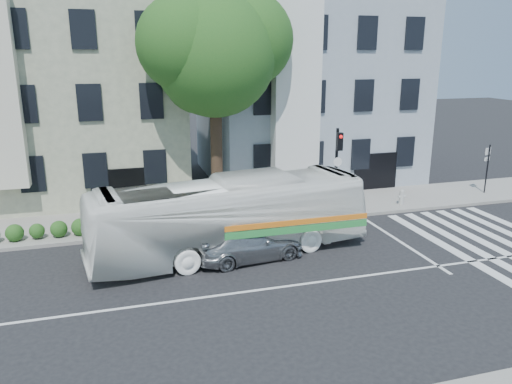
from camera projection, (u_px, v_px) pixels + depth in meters
name	position (u px, v px, depth m)	size (l,w,h in m)	color
ground	(271.00, 289.00, 16.67)	(120.00, 120.00, 0.00)	black
sidewalk_far	(220.00, 215.00, 24.04)	(80.00, 4.00, 0.15)	gray
building_left	(65.00, 93.00, 27.17)	(12.00, 10.00, 11.00)	gray
building_right	(305.00, 88.00, 30.95)	(12.00, 10.00, 11.00)	#8B97A6
street_tree	(215.00, 48.00, 22.65)	(7.30, 5.90, 11.10)	#2D2116
bus	(231.00, 217.00, 19.18)	(10.97, 2.57, 3.05)	white
sedan	(249.00, 244.00, 18.89)	(4.22, 1.72, 1.22)	#A1A3A8
hedge	(101.00, 225.00, 21.30)	(8.50, 0.84, 0.70)	#1D531B
traffic_signal	(337.00, 159.00, 23.76)	(0.44, 0.53, 4.18)	black
fire_hydrant	(402.00, 197.00, 25.36)	(0.43, 0.25, 0.77)	#B0B0AB
far_sign_pole	(487.00, 163.00, 27.17)	(0.46, 0.25, 2.68)	black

